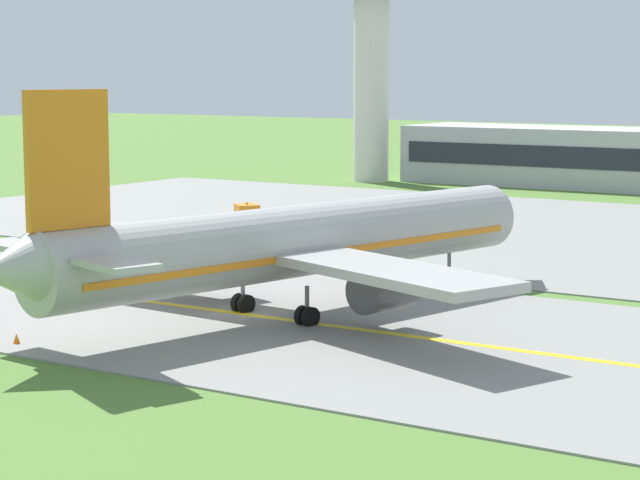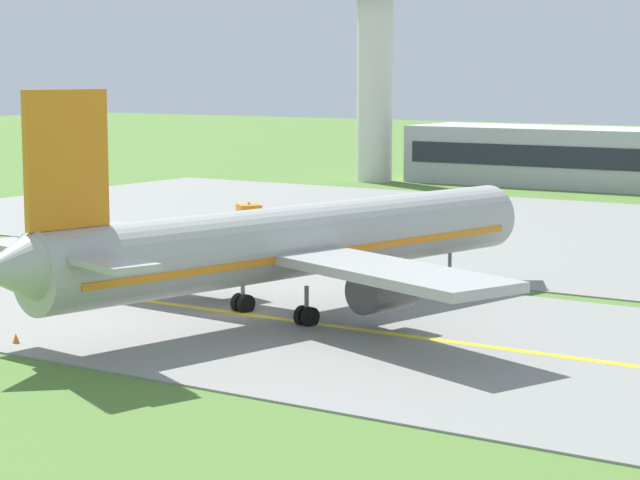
{
  "view_description": "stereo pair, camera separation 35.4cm",
  "coord_description": "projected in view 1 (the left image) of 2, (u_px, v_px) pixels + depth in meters",
  "views": [
    {
      "loc": [
        40.73,
        -54.55,
        13.53
      ],
      "look_at": [
        2.48,
        4.01,
        4.0
      ],
      "focal_mm": 69.68,
      "sensor_mm": 36.0,
      "label": 1
    },
    {
      "loc": [
        41.03,
        -54.36,
        13.53
      ],
      "look_at": [
        2.48,
        4.01,
        4.0
      ],
      "focal_mm": 69.68,
      "sensor_mm": 36.0,
      "label": 2
    }
  ],
  "objects": [
    {
      "name": "taxiway_centreline",
      "position": [
        244.0,
        314.0,
        69.14
      ],
      "size": [
        220.0,
        0.6,
        0.01
      ],
      "primitive_type": "cube",
      "color": "yellow",
      "rests_on": "taxiway_strip"
    },
    {
      "name": "taxiway_strip",
      "position": [
        244.0,
        315.0,
        69.14
      ],
      "size": [
        240.0,
        28.0,
        0.1
      ],
      "primitive_type": "cube",
      "color": "gray",
      "rests_on": "ground"
    },
    {
      "name": "airplane_lead",
      "position": [
        294.0,
        243.0,
        68.57
      ],
      "size": [
        32.14,
        39.37,
        12.7
      ],
      "color": "#ADADA8",
      "rests_on": "ground"
    },
    {
      "name": "service_truck_baggage",
      "position": [
        261.0,
        218.0,
        104.98
      ],
      "size": [
        5.62,
        6.26,
        2.59
      ],
      "color": "orange",
      "rests_on": "ground"
    },
    {
      "name": "control_tower",
      "position": [
        372.0,
        45.0,
        151.66
      ],
      "size": [
        7.6,
        7.6,
        27.75
      ],
      "color": "silver",
      "rests_on": "ground"
    },
    {
      "name": "traffic_cone_near_edge",
      "position": [
        207.0,
        266.0,
        85.03
      ],
      "size": [
        0.44,
        0.44,
        0.6
      ],
      "primitive_type": "cone",
      "color": "orange",
      "rests_on": "ground"
    },
    {
      "name": "ground_plane",
      "position": [
        244.0,
        316.0,
        69.15
      ],
      "size": [
        500.0,
        500.0,
        0.0
      ],
      "primitive_type": "plane",
      "color": "#517A33"
    },
    {
      "name": "traffic_cone_far_edge",
      "position": [
        17.0,
        339.0,
        61.67
      ],
      "size": [
        0.44,
        0.44,
        0.6
      ],
      "primitive_type": "cone",
      "color": "orange",
      "rests_on": "ground"
    }
  ]
}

